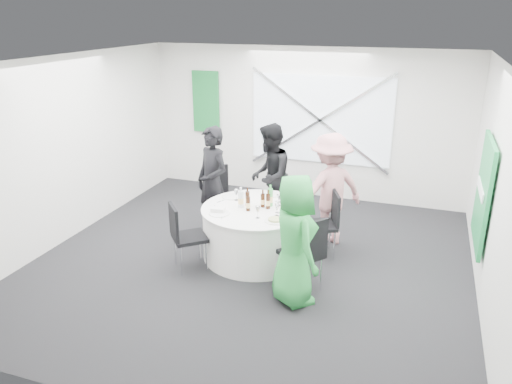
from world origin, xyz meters
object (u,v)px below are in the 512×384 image
(chair_back, at_px, (278,199))
(green_water_bottle, at_px, (270,198))
(chair_back_right, at_px, (327,219))
(person_man_back_left, at_px, (213,182))
(chair_front_left, at_px, (183,232))
(clear_water_bottle, at_px, (241,199))
(chair_front_right, at_px, (306,249))
(banquet_table, at_px, (256,232))
(person_woman_pink, at_px, (330,190))
(person_woman_green, at_px, (295,240))
(chair_back_left, at_px, (219,192))
(person_man_back, at_px, (270,176))

(chair_back, distance_m, green_water_bottle, 1.05)
(chair_back_right, relative_size, person_man_back_left, 0.55)
(chair_front_left, xyz_separation_m, clear_water_bottle, (0.59, 0.66, 0.31))
(chair_back, xyz_separation_m, chair_front_right, (0.91, -1.82, 0.10))
(chair_front_right, bearing_deg, green_water_bottle, -100.81)
(banquet_table, xyz_separation_m, person_woman_pink, (0.89, 0.80, 0.48))
(chair_front_right, bearing_deg, banquet_table, -90.00)
(chair_front_left, distance_m, person_man_back_left, 1.25)
(person_woman_green, bearing_deg, chair_front_right, -60.77)
(chair_back, bearing_deg, person_woman_pink, -18.94)
(chair_back_left, distance_m, chair_front_left, 1.52)
(person_man_back_left, bearing_deg, chair_back_left, 124.95)
(person_woman_green, bearing_deg, green_water_bottle, -9.78)
(chair_back_right, relative_size, chair_front_left, 1.00)
(chair_back_right, distance_m, clear_water_bottle, 1.28)
(chair_back, height_order, chair_front_left, chair_front_left)
(chair_back_right, bearing_deg, chair_back_left, -125.29)
(chair_front_right, bearing_deg, chair_back_right, -143.75)
(green_water_bottle, bearing_deg, clear_water_bottle, -154.45)
(green_water_bottle, bearing_deg, banquet_table, -140.04)
(person_man_back_left, xyz_separation_m, person_woman_pink, (1.79, 0.29, -0.01))
(person_woman_green, bearing_deg, chair_back_left, 3.87)
(chair_back_right, xyz_separation_m, chair_front_right, (-0.04, -1.11, 0.04))
(chair_back_left, xyz_separation_m, chair_back_right, (1.87, -0.43, -0.04))
(chair_back, distance_m, person_woman_green, 2.25)
(person_man_back_left, distance_m, clear_water_bottle, 0.87)
(person_man_back_left, relative_size, person_woman_green, 1.08)
(chair_back_left, bearing_deg, chair_back_right, -61.20)
(chair_back_right, distance_m, chair_front_right, 1.11)
(person_woman_green, distance_m, green_water_bottle, 1.28)
(chair_back_left, distance_m, clear_water_bottle, 1.15)
(person_man_back, height_order, green_water_bottle, person_man_back)
(green_water_bottle, bearing_deg, chair_front_left, -139.33)
(person_man_back_left, xyz_separation_m, green_water_bottle, (1.06, -0.37, 0.01))
(chair_front_left, distance_m, green_water_bottle, 1.32)
(chair_front_left, bearing_deg, green_water_bottle, -90.15)
(person_man_back, relative_size, green_water_bottle, 5.43)
(person_man_back, bearing_deg, chair_front_left, -27.55)
(banquet_table, height_order, chair_back, chair_back)
(chair_back_right, distance_m, person_man_back_left, 1.87)
(person_woman_green, bearing_deg, person_woman_pink, -42.86)
(chair_back_right, height_order, chair_front_left, chair_front_left)
(chair_back, relative_size, chair_back_left, 0.84)
(person_woman_pink, height_order, person_woman_green, person_woman_pink)
(chair_back_left, bearing_deg, chair_back, -31.10)
(chair_back_left, relative_size, green_water_bottle, 3.20)
(chair_back, bearing_deg, chair_front_left, -114.13)
(person_woman_pink, bearing_deg, person_man_back_left, -32.52)
(person_woman_pink, bearing_deg, chair_back_right, 56.12)
(chair_front_right, distance_m, person_man_back, 2.15)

